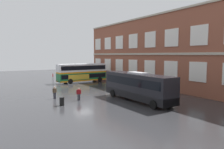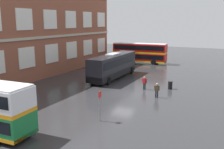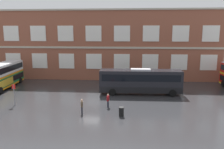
{
  "view_description": "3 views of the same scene",
  "coord_description": "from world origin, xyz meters",
  "px_view_note": "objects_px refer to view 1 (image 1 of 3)",
  "views": [
    {
      "loc": [
        29.85,
        -12.6,
        6.09
      ],
      "look_at": [
        4.15,
        2.5,
        3.4
      ],
      "focal_mm": 35.27,
      "sensor_mm": 36.0,
      "label": 1
    },
    {
      "loc": [
        -27.86,
        -12.54,
        8.65
      ],
      "look_at": [
        -0.86,
        1.12,
        2.34
      ],
      "focal_mm": 41.55,
      "sensor_mm": 36.0,
      "label": 2
    },
    {
      "loc": [
        5.28,
        -28.77,
        9.23
      ],
      "look_at": [
        2.71,
        3.65,
        3.1
      ],
      "focal_mm": 36.89,
      "sensor_mm": 36.0,
      "label": 3
    }
  ],
  "objects_px": {
    "double_decker_near": "(82,72)",
    "bus_stand_flag": "(53,80)",
    "second_passenger": "(55,92)",
    "station_litter_bin": "(62,101)",
    "waiting_passenger": "(79,93)",
    "touring_coach": "(137,87)"
  },
  "relations": [
    {
      "from": "waiting_passenger",
      "to": "second_passenger",
      "type": "xyz_separation_m",
      "value": [
        -2.73,
        -2.47,
        0.0
      ]
    },
    {
      "from": "touring_coach",
      "to": "bus_stand_flag",
      "type": "height_order",
      "value": "touring_coach"
    },
    {
      "from": "double_decker_near",
      "to": "waiting_passenger",
      "type": "height_order",
      "value": "double_decker_near"
    },
    {
      "from": "second_passenger",
      "to": "station_litter_bin",
      "type": "bearing_deg",
      "value": -5.22
    },
    {
      "from": "double_decker_near",
      "to": "second_passenger",
      "type": "distance_m",
      "value": 18.62
    },
    {
      "from": "bus_stand_flag",
      "to": "station_litter_bin",
      "type": "distance_m",
      "value": 13.91
    },
    {
      "from": "double_decker_near",
      "to": "bus_stand_flag",
      "type": "xyz_separation_m",
      "value": [
        6.24,
        -8.18,
        -0.51
      ]
    },
    {
      "from": "touring_coach",
      "to": "second_passenger",
      "type": "relative_size",
      "value": 7.09
    },
    {
      "from": "waiting_passenger",
      "to": "station_litter_bin",
      "type": "height_order",
      "value": "waiting_passenger"
    },
    {
      "from": "double_decker_near",
      "to": "second_passenger",
      "type": "bearing_deg",
      "value": -34.36
    },
    {
      "from": "station_litter_bin",
      "to": "second_passenger",
      "type": "bearing_deg",
      "value": 174.78
    },
    {
      "from": "station_litter_bin",
      "to": "bus_stand_flag",
      "type": "bearing_deg",
      "value": 168.69
    },
    {
      "from": "double_decker_near",
      "to": "station_litter_bin",
      "type": "height_order",
      "value": "double_decker_near"
    },
    {
      "from": "touring_coach",
      "to": "waiting_passenger",
      "type": "bearing_deg",
      "value": -122.66
    },
    {
      "from": "touring_coach",
      "to": "station_litter_bin",
      "type": "xyz_separation_m",
      "value": [
        -2.45,
        -9.44,
        -1.39
      ]
    },
    {
      "from": "second_passenger",
      "to": "station_litter_bin",
      "type": "distance_m",
      "value": 4.52
    },
    {
      "from": "touring_coach",
      "to": "waiting_passenger",
      "type": "distance_m",
      "value": 7.85
    },
    {
      "from": "double_decker_near",
      "to": "touring_coach",
      "type": "xyz_separation_m",
      "value": [
        22.28,
        -1.46,
        -0.24
      ]
    },
    {
      "from": "waiting_passenger",
      "to": "second_passenger",
      "type": "height_order",
      "value": "same"
    },
    {
      "from": "bus_stand_flag",
      "to": "station_litter_bin",
      "type": "height_order",
      "value": "bus_stand_flag"
    },
    {
      "from": "touring_coach",
      "to": "second_passenger",
      "type": "xyz_separation_m",
      "value": [
        -6.94,
        -9.03,
        -0.98
      ]
    },
    {
      "from": "second_passenger",
      "to": "station_litter_bin",
      "type": "relative_size",
      "value": 1.65
    }
  ]
}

